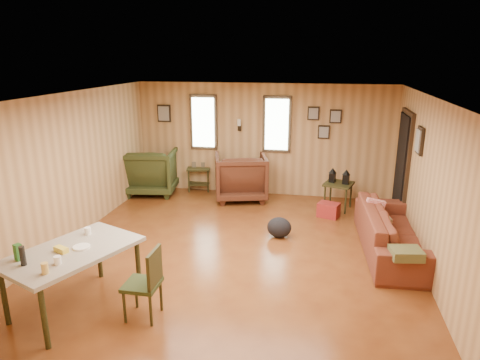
{
  "coord_description": "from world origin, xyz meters",
  "views": [
    {
      "loc": [
        1.23,
        -6.0,
        2.96
      ],
      "look_at": [
        0.0,
        0.4,
        1.05
      ],
      "focal_mm": 32.0,
      "sensor_mm": 36.0,
      "label": 1
    }
  ],
  "objects_px": {
    "recliner_green": "(151,169)",
    "sofa": "(395,224)",
    "end_table": "(199,174)",
    "dining_table": "(71,255)",
    "recliner_brown": "(241,174)",
    "side_table": "(339,182)"
  },
  "relations": [
    {
      "from": "recliner_brown",
      "to": "end_table",
      "type": "relative_size",
      "value": 1.66
    },
    {
      "from": "side_table",
      "to": "dining_table",
      "type": "relative_size",
      "value": 0.48
    },
    {
      "from": "sofa",
      "to": "recliner_green",
      "type": "distance_m",
      "value": 5.27
    },
    {
      "from": "end_table",
      "to": "side_table",
      "type": "xyz_separation_m",
      "value": [
        3.06,
        -0.69,
        0.2
      ]
    },
    {
      "from": "side_table",
      "to": "end_table",
      "type": "bearing_deg",
      "value": 167.3
    },
    {
      "from": "recliner_green",
      "to": "dining_table",
      "type": "distance_m",
      "value": 4.52
    },
    {
      "from": "sofa",
      "to": "recliner_brown",
      "type": "height_order",
      "value": "recliner_brown"
    },
    {
      "from": "recliner_brown",
      "to": "end_table",
      "type": "bearing_deg",
      "value": -37.68
    },
    {
      "from": "sofa",
      "to": "dining_table",
      "type": "relative_size",
      "value": 1.36
    },
    {
      "from": "recliner_brown",
      "to": "recliner_green",
      "type": "relative_size",
      "value": 0.98
    },
    {
      "from": "recliner_green",
      "to": "sofa",
      "type": "bearing_deg",
      "value": 147.99
    },
    {
      "from": "recliner_green",
      "to": "dining_table",
      "type": "xyz_separation_m",
      "value": [
        0.83,
        -4.44,
        0.15
      ]
    },
    {
      "from": "recliner_green",
      "to": "recliner_brown",
      "type": "bearing_deg",
      "value": 170.72
    },
    {
      "from": "end_table",
      "to": "side_table",
      "type": "distance_m",
      "value": 3.14
    },
    {
      "from": "recliner_brown",
      "to": "recliner_green",
      "type": "distance_m",
      "value": 2.01
    },
    {
      "from": "recliner_brown",
      "to": "side_table",
      "type": "height_order",
      "value": "recliner_brown"
    },
    {
      "from": "recliner_brown",
      "to": "recliner_green",
      "type": "height_order",
      "value": "recliner_green"
    },
    {
      "from": "sofa",
      "to": "end_table",
      "type": "bearing_deg",
      "value": 54.11
    },
    {
      "from": "end_table",
      "to": "side_table",
      "type": "relative_size",
      "value": 0.78
    },
    {
      "from": "end_table",
      "to": "dining_table",
      "type": "xyz_separation_m",
      "value": [
        -0.14,
        -4.86,
        0.34
      ]
    },
    {
      "from": "dining_table",
      "to": "sofa",
      "type": "bearing_deg",
      "value": 53.02
    },
    {
      "from": "side_table",
      "to": "recliner_green",
      "type": "bearing_deg",
      "value": 176.07
    }
  ]
}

